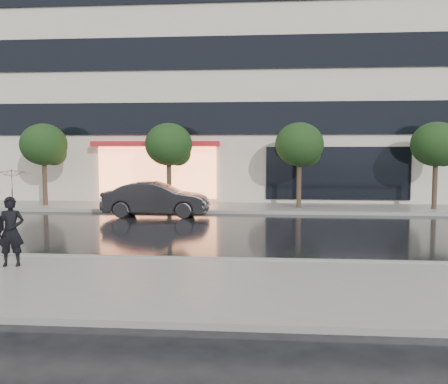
# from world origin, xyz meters

# --- Properties ---
(ground) EXTENTS (120.00, 120.00, 0.00)m
(ground) POSITION_xyz_m (0.00, 0.00, 0.00)
(ground) COLOR black
(ground) RESTS_ON ground
(sidewalk_near) EXTENTS (60.00, 4.50, 0.12)m
(sidewalk_near) POSITION_xyz_m (0.00, -3.25, 0.06)
(sidewalk_near) COLOR slate
(sidewalk_near) RESTS_ON ground
(sidewalk_far) EXTENTS (60.00, 3.50, 0.12)m
(sidewalk_far) POSITION_xyz_m (0.00, 10.25, 0.06)
(sidewalk_far) COLOR slate
(sidewalk_far) RESTS_ON ground
(curb_near) EXTENTS (60.00, 0.25, 0.14)m
(curb_near) POSITION_xyz_m (0.00, -1.00, 0.07)
(curb_near) COLOR gray
(curb_near) RESTS_ON ground
(curb_far) EXTENTS (60.00, 0.25, 0.14)m
(curb_far) POSITION_xyz_m (0.00, 8.50, 0.07)
(curb_far) COLOR gray
(curb_far) RESTS_ON ground
(office_building) EXTENTS (30.00, 12.76, 18.00)m
(office_building) POSITION_xyz_m (-0.00, 17.97, 9.00)
(office_building) COLOR beige
(office_building) RESTS_ON ground
(tree_far_west) EXTENTS (2.20, 2.20, 3.99)m
(tree_far_west) POSITION_xyz_m (-8.94, 10.03, 2.92)
(tree_far_west) COLOR #33261C
(tree_far_west) RESTS_ON ground
(tree_mid_west) EXTENTS (2.20, 2.20, 3.99)m
(tree_mid_west) POSITION_xyz_m (-2.94, 10.03, 2.92)
(tree_mid_west) COLOR #33261C
(tree_mid_west) RESTS_ON ground
(tree_mid_east) EXTENTS (2.20, 2.20, 3.99)m
(tree_mid_east) POSITION_xyz_m (3.06, 10.03, 2.92)
(tree_mid_east) COLOR #33261C
(tree_mid_east) RESTS_ON ground
(tree_far_east) EXTENTS (2.20, 2.20, 3.99)m
(tree_far_east) POSITION_xyz_m (9.06, 10.03, 2.92)
(tree_far_east) COLOR #33261C
(tree_far_east) RESTS_ON ground
(parked_car) EXTENTS (4.36, 1.59, 1.43)m
(parked_car) POSITION_xyz_m (-3.03, 7.35, 0.71)
(parked_car) COLOR black
(parked_car) RESTS_ON ground
(pedestrian_with_umbrella) EXTENTS (1.04, 1.05, 2.22)m
(pedestrian_with_umbrella) POSITION_xyz_m (-4.22, -2.12, 1.57)
(pedestrian_with_umbrella) COLOR black
(pedestrian_with_umbrella) RESTS_ON sidewalk_near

